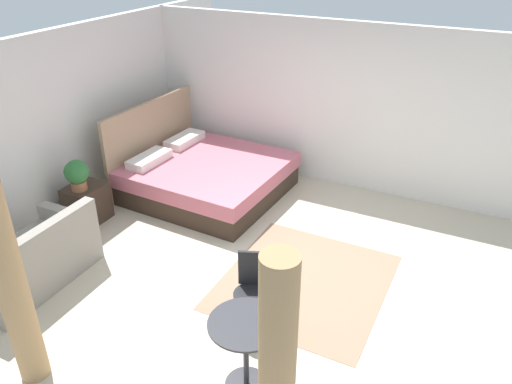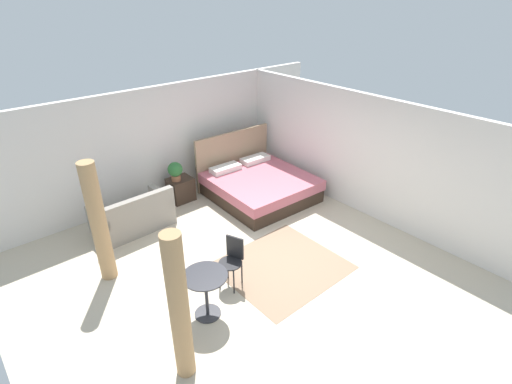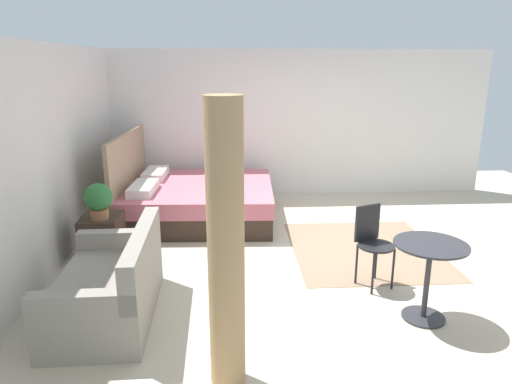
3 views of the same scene
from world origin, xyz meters
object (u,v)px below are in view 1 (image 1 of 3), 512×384
couch (31,262)px  potted_plant (77,174)px  bed (204,175)px  nightstand (87,203)px  balcony_table (246,343)px  cafe_chair_near_window (253,285)px

couch → potted_plant: size_ratio=3.51×
bed → nightstand: (-1.44, 1.00, -0.03)m
bed → balcony_table: bearing=-142.6°
nightstand → cafe_chair_near_window: size_ratio=0.62×
bed → nightstand: 1.76m
bed → cafe_chair_near_window: bed is taller
couch → cafe_chair_near_window: (0.50, -2.58, 0.24)m
couch → cafe_chair_near_window: cafe_chair_near_window is taller
potted_plant → nightstand: bearing=11.8°
couch → cafe_chair_near_window: size_ratio=1.75×
bed → balcony_table: 3.77m
bed → couch: size_ratio=1.49×
bed → potted_plant: size_ratio=5.25×
couch → potted_plant: (1.23, 0.40, 0.49)m
bed → balcony_table: (-2.99, -2.29, 0.22)m
potted_plant → balcony_table: size_ratio=0.58×
bed → potted_plant: 1.89m
bed → cafe_chair_near_window: bearing=-138.8°
balcony_table → couch: bearing=85.7°
balcony_table → bed: bearing=37.4°
bed → cafe_chair_near_window: size_ratio=2.61×
bed → cafe_chair_near_window: 3.03m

